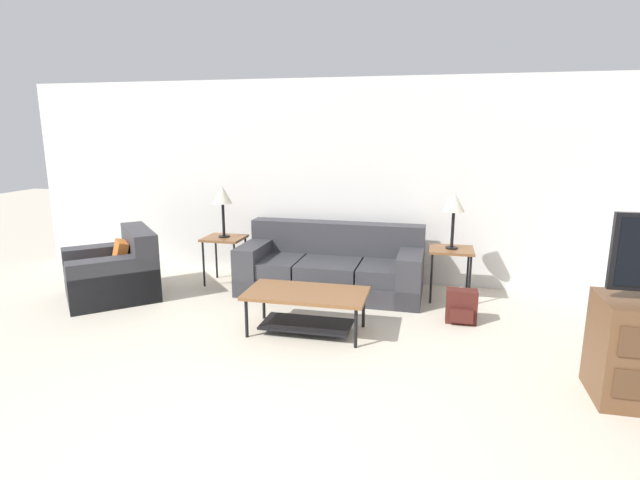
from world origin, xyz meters
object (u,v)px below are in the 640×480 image
(couch, at_px, (332,268))
(table_lamp_right, at_px, (454,204))
(backpack, at_px, (461,307))
(side_table_left, at_px, (224,242))
(coffee_table, at_px, (306,302))
(armchair, at_px, (115,273))
(side_table_right, at_px, (451,255))
(table_lamp_left, at_px, (222,197))

(couch, bearing_deg, table_lamp_right, 0.99)
(backpack, bearing_deg, side_table_left, 166.11)
(couch, distance_m, side_table_left, 1.44)
(couch, relative_size, coffee_table, 1.87)
(armchair, height_order, table_lamp_right, table_lamp_right)
(table_lamp_right, xyz_separation_m, backpack, (0.10, -0.73, -0.97))
(armchair, relative_size, coffee_table, 1.18)
(side_table_left, distance_m, side_table_right, 2.83)
(coffee_table, bearing_deg, armchair, 167.80)
(armchair, distance_m, coffee_table, 2.57)
(table_lamp_left, relative_size, table_lamp_right, 1.00)
(coffee_table, height_order, table_lamp_left, table_lamp_left)
(armchair, bearing_deg, coffee_table, -12.20)
(side_table_left, bearing_deg, side_table_right, 0.00)
(couch, bearing_deg, side_table_left, 179.01)
(coffee_table, relative_size, table_lamp_left, 1.80)
(table_lamp_right, bearing_deg, side_table_left, 180.00)
(coffee_table, xyz_separation_m, table_lamp_left, (-1.43, 1.32, 0.83))
(armchair, xyz_separation_m, coffee_table, (2.51, -0.54, 0.02))
(armchair, relative_size, table_lamp_right, 2.13)
(armchair, bearing_deg, couch, 16.89)
(armchair, distance_m, table_lamp_left, 1.58)
(table_lamp_left, height_order, backpack, table_lamp_left)
(backpack, bearing_deg, side_table_right, 98.22)
(backpack, bearing_deg, coffee_table, -158.32)
(coffee_table, relative_size, side_table_left, 1.92)
(table_lamp_right, bearing_deg, couch, -179.01)
(armchair, height_order, table_lamp_left, table_lamp_left)
(armchair, relative_size, side_table_left, 2.27)
(armchair, xyz_separation_m, side_table_right, (3.91, 0.78, 0.26))
(side_table_right, bearing_deg, table_lamp_right, -90.00)
(armchair, distance_m, backpack, 4.01)
(backpack, bearing_deg, table_lamp_left, 166.11)
(couch, relative_size, side_table_left, 3.60)
(side_table_left, bearing_deg, couch, -0.99)
(table_lamp_right, bearing_deg, armchair, -168.69)
(coffee_table, height_order, side_table_right, side_table_right)
(coffee_table, xyz_separation_m, side_table_left, (-1.43, 1.32, 0.23))
(couch, xyz_separation_m, coffee_table, (0.01, -1.30, 0.02))
(coffee_table, distance_m, table_lamp_right, 2.10)
(table_lamp_left, bearing_deg, table_lamp_right, 0.00)
(armchair, bearing_deg, side_table_right, 11.31)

